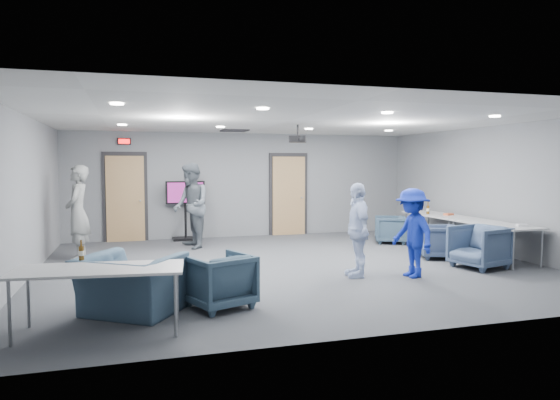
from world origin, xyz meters
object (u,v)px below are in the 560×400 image
object	(u,v)px
chair_right_a	(390,229)
chair_right_c	(479,247)
tv_stand	(185,207)
person_d	(412,233)
chair_front_b	(130,285)
table_right_b	(495,226)
table_front_left	(99,272)
chair_front_a	(219,280)
bottle_front	(81,253)
person_b	(191,206)
table_right_a	(438,216)
person_c	(357,230)
bottle_right	(428,210)
person_a	(78,212)
chair_right_b	(439,242)
projector	(298,139)

from	to	relation	value
chair_right_a	chair_right_c	xyz separation A→B (m)	(0.10, -3.09, 0.06)
chair_right_c	tv_stand	world-z (taller)	tv_stand
person_d	tv_stand	bearing A→B (deg)	-154.00
chair_right_c	chair_front_b	size ratio (longest dim) A/B	0.75
chair_right_c	person_d	bearing A→B (deg)	-93.00
table_right_b	table_front_left	world-z (taller)	same
chair_front_a	bottle_front	distance (m)	1.74
person_b	table_right_a	bearing A→B (deg)	68.69
person_c	table_right_a	distance (m)	4.05
table_front_left	bottle_front	xyz separation A→B (m)	(-0.23, 0.55, 0.13)
bottle_right	tv_stand	world-z (taller)	tv_stand
person_b	table_right_b	size ratio (longest dim) A/B	1.02
chair_front_b	tv_stand	bearing A→B (deg)	-67.89
person_c	chair_front_a	world-z (taller)	person_c
person_d	person_c	bearing A→B (deg)	-114.19
person_a	table_right_b	size ratio (longest dim) A/B	0.99
chair_right_b	chair_right_c	bearing A→B (deg)	30.01
chair_front_a	bottle_right	bearing A→B (deg)	-167.55
chair_right_a	chair_front_b	distance (m)	7.31
table_right_a	tv_stand	world-z (taller)	tv_stand
chair_front_a	table_right_b	xyz separation A→B (m)	(5.75, 1.71, 0.33)
table_right_b	bottle_front	bearing A→B (deg)	103.39
person_a	table_right_a	bearing A→B (deg)	92.89
chair_front_a	bottle_front	xyz separation A→B (m)	(-1.68, -0.05, 0.46)
table_right_b	table_front_left	xyz separation A→B (m)	(-7.20, -2.31, -0.00)
person_b	person_c	world-z (taller)	person_b
chair_right_c	bottle_right	bearing A→B (deg)	153.46
person_b	bottle_front	bearing A→B (deg)	-29.44
chair_front_a	projector	size ratio (longest dim) A/B	1.86
tv_stand	table_right_b	bearing A→B (deg)	-38.54
person_c	table_right_a	world-z (taller)	person_c
chair_right_a	table_right_b	bearing A→B (deg)	44.05
person_c	chair_right_b	distance (m)	2.54
person_c	chair_front_a	xyz separation A→B (m)	(-2.53, -1.16, -0.43)
bottle_right	person_c	bearing A→B (deg)	-139.54
table_right_b	chair_right_a	bearing A→B (deg)	19.51
person_d	chair_front_b	xyz separation A→B (m)	(-4.51, -0.83, -0.37)
table_right_a	projector	distance (m)	4.00
chair_front_b	table_right_a	xyz separation A→B (m)	(6.87, 3.58, 0.32)
chair_right_c	chair_front_b	xyz separation A→B (m)	(-6.08, -1.13, -0.02)
person_a	bottle_right	world-z (taller)	person_a
table_right_a	projector	bearing A→B (deg)	96.44
chair_right_b	person_c	bearing A→B (deg)	-43.68
person_b	person_d	distance (m)	5.13
table_front_left	tv_stand	bearing A→B (deg)	82.86
table_right_a	bottle_right	bearing A→B (deg)	57.07
bottle_front	projector	size ratio (longest dim) A/B	0.58
chair_right_a	chair_front_a	distance (m)	6.45
table_right_a	bottle_front	bearing A→B (deg)	116.28
table_right_a	tv_stand	size ratio (longest dim) A/B	1.30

